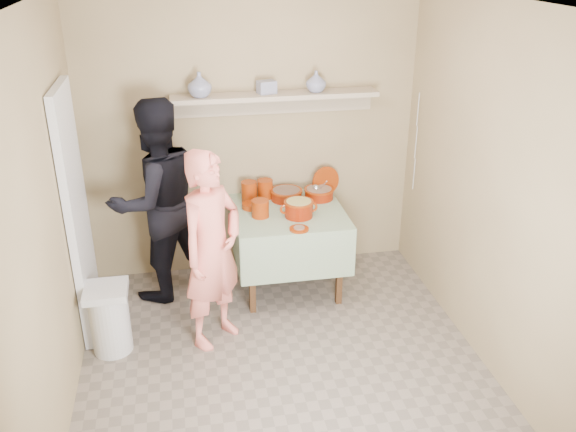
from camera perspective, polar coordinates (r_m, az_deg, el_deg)
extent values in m
plane|color=#73665A|center=(4.63, -0.13, -14.78)|extent=(3.50, 3.50, 0.00)
cube|color=silver|center=(4.94, -19.12, 0.06)|extent=(0.06, 0.70, 2.00)
cylinder|color=maroon|center=(5.51, -3.65, 2.29)|extent=(0.14, 0.14, 0.19)
cylinder|color=maroon|center=(5.58, -2.16, 2.55)|extent=(0.14, 0.14, 0.17)
cylinder|color=maroon|center=(5.20, -2.61, 0.70)|extent=(0.15, 0.15, 0.15)
cylinder|color=maroon|center=(5.39, -3.46, 0.97)|extent=(0.16, 0.16, 0.05)
cylinder|color=maroon|center=(5.68, 3.56, 3.29)|extent=(0.28, 0.13, 0.27)
imported|color=navy|center=(5.39, 2.64, 12.47)|extent=(0.18, 0.18, 0.18)
imported|color=navy|center=(5.25, -8.28, 12.07)|extent=(0.27, 0.27, 0.21)
cube|color=navy|center=(5.34, -2.02, 11.96)|extent=(0.17, 0.14, 0.11)
imported|color=#F47769|center=(4.64, -7.12, -3.20)|extent=(0.68, 0.67, 1.58)
imported|color=black|center=(5.31, -12.15, 1.35)|extent=(1.09, 1.01, 1.79)
cube|color=#9E8961|center=(5.57, -3.45, 7.42)|extent=(3.00, 0.02, 2.60)
cube|color=#9E8961|center=(2.49, 7.49, -16.72)|extent=(3.00, 0.02, 2.60)
cube|color=#9E8961|center=(3.98, -22.06, -1.63)|extent=(0.02, 3.50, 2.60)
cube|color=#9E8961|center=(4.44, 19.38, 1.49)|extent=(0.02, 3.50, 2.60)
cube|color=silver|center=(3.60, -0.18, 19.35)|extent=(3.00, 3.50, 0.02)
cube|color=#4C2D16|center=(5.15, -3.39, -5.59)|extent=(0.05, 0.05, 0.71)
cube|color=#4C2D16|center=(5.28, 4.85, -4.82)|extent=(0.05, 0.05, 0.71)
cube|color=#4C2D16|center=(5.82, -4.36, -1.89)|extent=(0.05, 0.05, 0.71)
cube|color=#4C2D16|center=(5.93, 2.95, -1.29)|extent=(0.05, 0.05, 0.71)
cube|color=#4C2D16|center=(5.36, 0.02, 0.25)|extent=(0.90, 0.90, 0.04)
cube|color=#1E591E|center=(5.35, 0.02, 0.50)|extent=(0.96, 0.96, 0.01)
cube|color=#1E591E|center=(5.03, 1.02, -3.94)|extent=(0.96, 0.01, 0.44)
cube|color=#1E591E|center=(5.87, -0.84, 0.45)|extent=(0.96, 0.01, 0.44)
cube|color=#1E591E|center=(5.39, -5.01, -1.97)|extent=(0.01, 0.96, 0.44)
cube|color=#1E591E|center=(5.54, 4.90, -1.17)|extent=(0.01, 0.96, 0.44)
cylinder|color=#671204|center=(5.55, -0.16, 1.99)|extent=(0.28, 0.28, 0.09)
cylinder|color=maroon|center=(5.53, -0.16, 2.38)|extent=(0.30, 0.30, 0.01)
cylinder|color=brown|center=(5.54, -0.16, 2.23)|extent=(0.25, 0.25, 0.05)
cylinder|color=#671204|center=(5.58, 2.92, 2.10)|extent=(0.26, 0.26, 0.09)
cylinder|color=maroon|center=(5.57, 2.92, 2.49)|extent=(0.28, 0.28, 0.01)
cylinder|color=#8C6B54|center=(5.57, 2.92, 2.34)|extent=(0.23, 0.23, 0.05)
cylinder|color=silver|center=(5.43, 3.36, 2.93)|extent=(0.01, 0.22, 0.16)
sphere|color=silver|center=(5.56, 2.65, 2.63)|extent=(0.07, 0.07, 0.07)
cylinder|color=#671204|center=(5.20, 1.01, 0.66)|extent=(0.24, 0.24, 0.14)
cylinder|color=maroon|center=(5.18, 1.02, 1.31)|extent=(0.25, 0.25, 0.01)
cylinder|color=tan|center=(5.18, 1.02, 1.16)|extent=(0.21, 0.21, 0.05)
torus|color=maroon|center=(5.18, -0.29, 0.64)|extent=(0.09, 0.02, 0.09)
torus|color=maroon|center=(5.22, 2.30, 0.83)|extent=(0.09, 0.02, 0.09)
cylinder|color=maroon|center=(4.98, 1.04, -1.22)|extent=(0.16, 0.16, 0.02)
cylinder|color=#8C6B54|center=(4.98, 1.05, -1.11)|extent=(0.09, 0.09, 0.01)
cube|color=tan|center=(5.36, -1.20, 11.20)|extent=(1.80, 0.25, 0.04)
cube|color=tan|center=(5.50, -1.40, 10.47)|extent=(1.80, 0.02, 0.18)
cylinder|color=silver|center=(4.94, -16.29, -9.53)|extent=(0.30, 0.30, 0.50)
cube|color=silver|center=(4.79, -16.69, -6.75)|extent=(0.32, 0.32, 0.06)
cylinder|color=silver|center=(5.63, 12.08, 9.74)|extent=(0.01, 0.01, 0.30)
cylinder|color=silver|center=(5.69, 11.89, 6.77)|extent=(0.01, 0.01, 0.30)
cylinder|color=silver|center=(5.77, 11.71, 3.87)|extent=(0.01, 0.01, 0.30)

